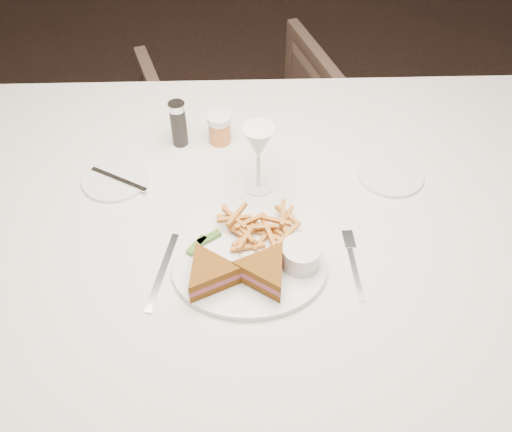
% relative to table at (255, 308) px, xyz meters
% --- Properties ---
extents(ground, '(5.00, 5.00, 0.00)m').
position_rel_table_xyz_m(ground, '(0.33, 0.15, -0.38)').
color(ground, black).
rests_on(ground, ground).
extents(table, '(1.63, 1.10, 0.75)m').
position_rel_table_xyz_m(table, '(0.00, 0.00, 0.00)').
color(table, silver).
rests_on(table, ground).
extents(chair_far, '(0.80, 0.77, 0.67)m').
position_rel_table_xyz_m(chair_far, '(0.00, 0.80, -0.04)').
color(chair_far, '#49362D').
rests_on(chair_far, ground).
extents(table_setting, '(0.82, 0.64, 0.18)m').
position_rel_table_xyz_m(table_setting, '(-0.01, -0.06, 0.41)').
color(table_setting, white).
rests_on(table_setting, table).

